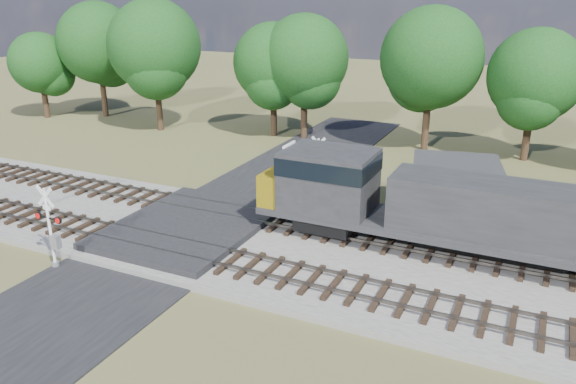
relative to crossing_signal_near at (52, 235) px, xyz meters
The scene contains 10 objects.
ground 6.43m from the crossing_signal_near, 58.34° to the left, with size 160.00×160.00×0.00m, color brown.
ballast_bed 14.55m from the crossing_signal_near, 23.58° to the left, with size 140.00×10.00×0.30m, color gray.
road 6.42m from the crossing_signal_near, 58.34° to the left, with size 7.00×60.00×0.08m, color black.
crossing_panel 6.78m from the crossing_signal_near, 60.60° to the left, with size 7.00×9.00×0.62m, color #262628.
track_near 7.29m from the crossing_signal_near, 27.26° to the left, with size 140.00×2.60×0.33m.
track_far 10.54m from the crossing_signal_near, 52.40° to the left, with size 140.00×2.60×0.33m.
crossing_signal_near is the anchor object (origin of this frame).
crossing_signal_far 15.58m from the crossing_signal_near, 62.99° to the left, with size 1.52×0.33×3.77m.
equipment_shed 20.67m from the crossing_signal_near, 42.50° to the left, with size 5.51×5.51×3.16m.
treeline 28.18m from the crossing_signal_near, 69.87° to the left, with size 76.95×11.81×11.47m.
Camera 1 is at (16.09, -21.55, 11.94)m, focal length 35.00 mm.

